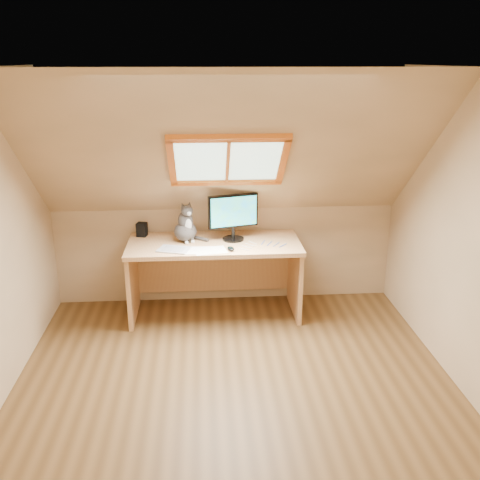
{
  "coord_description": "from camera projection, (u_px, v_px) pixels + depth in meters",
  "views": [
    {
      "loc": [
        -0.22,
        -3.53,
        2.45
      ],
      "look_at": [
        0.1,
        1.0,
        0.91
      ],
      "focal_mm": 40.0,
      "sensor_mm": 36.0,
      "label": 1
    }
  ],
  "objects": [
    {
      "name": "ground",
      "position": [
        236.0,
        393.0,
        4.13
      ],
      "size": [
        3.5,
        3.5,
        0.0
      ],
      "primitive_type": "plane",
      "color": "brown",
      "rests_on": "ground"
    },
    {
      "name": "papers",
      "position": [
        206.0,
        251.0,
        4.93
      ],
      "size": [
        0.33,
        0.27,
        0.0
      ],
      "color": "white",
      "rests_on": "desk"
    },
    {
      "name": "cables",
      "position": [
        263.0,
        245.0,
        5.1
      ],
      "size": [
        0.51,
        0.26,
        0.01
      ],
      "color": "silver",
      "rests_on": "desk"
    },
    {
      "name": "room_shell",
      "position": [
        236.0,
        219.0,
        3.58
      ],
      "size": [
        3.52,
        3.52,
        2.41
      ],
      "color": "tan",
      "rests_on": "ground"
    },
    {
      "name": "graphics_tablet",
      "position": [
        174.0,
        249.0,
        4.97
      ],
      "size": [
        0.33,
        0.28,
        0.01
      ],
      "primitive_type": "cube",
      "rotation": [
        0.0,
        0.0,
        -0.32
      ],
      "color": "#B2B2B7",
      "rests_on": "desk"
    },
    {
      "name": "cat",
      "position": [
        186.0,
        227.0,
        5.18
      ],
      "size": [
        0.31,
        0.33,
        0.41
      ],
      "color": "#45403D",
      "rests_on": "desk"
    },
    {
      "name": "desk",
      "position": [
        214.0,
        262.0,
        5.32
      ],
      "size": [
        1.67,
        0.73,
        0.76
      ],
      "color": "tan",
      "rests_on": "ground"
    },
    {
      "name": "monitor",
      "position": [
        233.0,
        214.0,
        5.16
      ],
      "size": [
        0.49,
        0.21,
        0.46
      ],
      "color": "black",
      "rests_on": "desk"
    },
    {
      "name": "desk_speaker",
      "position": [
        142.0,
        229.0,
        5.35
      ],
      "size": [
        0.11,
        0.11,
        0.14
      ],
      "primitive_type": "cube",
      "rotation": [
        0.0,
        0.0,
        -0.23
      ],
      "color": "black",
      "rests_on": "desk"
    },
    {
      "name": "mouse",
      "position": [
        231.0,
        249.0,
        4.96
      ],
      "size": [
        0.09,
        0.12,
        0.03
      ],
      "primitive_type": "ellipsoid",
      "rotation": [
        0.0,
        0.0,
        0.3
      ],
      "color": "black",
      "rests_on": "desk"
    }
  ]
}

